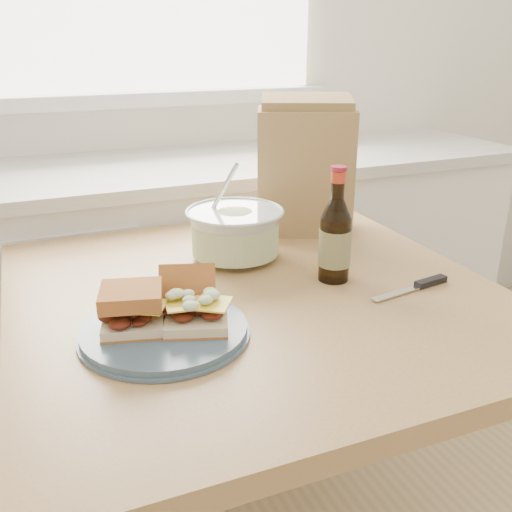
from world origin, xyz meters
name	(u,v)px	position (x,y,z in m)	size (l,w,h in m)	color
wall_back	(155,32)	(0.00, 2.00, 1.35)	(4.00, 0.02, 2.70)	white
cabinet_run	(189,286)	(0.00, 1.70, 0.47)	(2.50, 0.64, 0.94)	white
dining_table	(255,340)	(-0.09, 0.85, 0.71)	(1.01, 1.01, 0.84)	#A7894F
plate	(164,331)	(-0.32, 0.73, 0.85)	(0.30, 0.30, 0.02)	#42586A
sandwich_left	(132,309)	(-0.37, 0.74, 0.90)	(0.13, 0.12, 0.08)	beige
sandwich_right	(193,305)	(-0.26, 0.73, 0.89)	(0.14, 0.18, 0.09)	beige
coleslaw_bowl	(235,235)	(-0.06, 1.04, 0.90)	(0.24, 0.24, 0.23)	silver
beer_bottle	(335,239)	(0.09, 0.83, 0.93)	(0.07, 0.07, 0.25)	black
knife	(422,284)	(0.25, 0.72, 0.84)	(0.21, 0.05, 0.01)	silver
paper_bag	(305,171)	(0.19, 1.17, 1.00)	(0.25, 0.16, 0.33)	#A4824F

